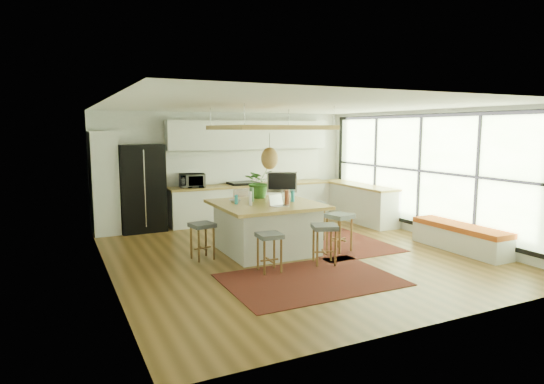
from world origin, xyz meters
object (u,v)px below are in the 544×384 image
stool_near_left (269,251)px  stool_right_front (339,233)px  fridge (141,190)px  island_plant (259,185)px  monitor (282,186)px  microwave (192,179)px  laptop (280,200)px  stool_near_right (324,244)px  stool_right_back (313,222)px  stool_left_side (202,239)px  island (266,227)px

stool_near_left → stool_right_front: (1.73, 0.58, 0.00)m
fridge → island_plant: bearing=-51.0°
monitor → microwave: size_ratio=1.02×
monitor → island_plant: bearing=155.0°
laptop → stool_near_right: bearing=-68.6°
stool_right_front → stool_right_back: bearing=87.0°
stool_near_left → stool_near_right: (1.03, -0.01, 0.00)m
stool_near_right → stool_right_back: size_ratio=0.88×
island_plant → stool_left_side: bearing=-155.8°
monitor → stool_near_left: bearing=-96.9°
fridge → island_plant: 2.94m
monitor → island: bearing=-125.3°
stool_right_front → island_plant: size_ratio=1.09×
stool_right_back → monitor: monitor is taller
fridge → stool_right_back: 3.94m
stool_right_back → monitor: bearing=-165.7°
island → laptop: (0.05, -0.46, 0.58)m
stool_left_side → microwave: bearing=77.2°
stool_near_right → island_plant: bearing=102.6°
stool_near_right → monitor: (-0.09, 1.42, 0.83)m
stool_near_left → microwave: size_ratio=1.09×
microwave → island_plant: size_ratio=0.89×
fridge → stool_right_front: 4.62m
microwave → monitor: bearing=-60.0°
stool_right_front → laptop: bearing=173.8°
stool_left_side → monitor: monitor is taller
monitor → island_plant: 0.51m
fridge → stool_near_left: 4.26m
fridge → stool_right_front: fridge is taller
stool_near_left → stool_near_right: 1.03m
fridge → stool_right_back: (3.08, -2.40, -0.57)m
stool_near_left → fridge: bearing=107.8°
stool_right_back → stool_left_side: (-2.54, -0.43, 0.00)m
monitor → fridge: bearing=157.3°
stool_right_front → stool_right_back: 1.04m
stool_right_front → stool_left_side: size_ratio=1.10×
stool_near_left → monitor: bearing=56.2°
island → stool_left_side: island is taller
stool_right_back → stool_near_right: bearing=-114.9°
stool_near_right → stool_right_back: 1.80m
island → island_plant: island_plant is taller
stool_right_front → stool_left_side: stool_right_front is taller
stool_near_left → stool_right_back: bearing=42.2°
stool_near_left → laptop: 1.13m
stool_right_front → stool_left_side: 2.56m
laptop → island_plant: bearing=72.6°
stool_near_right → island_plant: 2.04m
fridge → microwave: bearing=-1.7°
microwave → island_plant: bearing=-63.5°
laptop → monitor: (0.40, 0.69, 0.14)m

